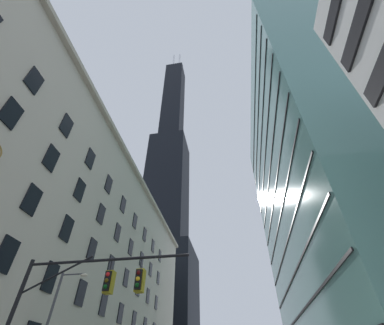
% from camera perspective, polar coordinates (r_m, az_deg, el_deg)
% --- Properties ---
extents(station_building, '(17.08, 62.88, 28.87)m').
position_cam_1_polar(station_building, '(41.42, -26.42, -18.65)').
color(station_building, beige).
rests_on(station_building, ground).
extents(dark_skyscraper, '(23.42, 23.42, 180.24)m').
position_cam_1_polar(dark_skyscraper, '(105.87, -5.94, -10.85)').
color(dark_skyscraper, black).
rests_on(dark_skyscraper, ground).
extents(glass_office_midrise, '(14.20, 40.15, 49.50)m').
position_cam_1_polar(glass_office_midrise, '(45.20, 26.36, -5.20)').
color(glass_office_midrise, slate).
rests_on(glass_office_midrise, ground).
extents(traffic_signal_mast, '(8.76, 0.63, 6.75)m').
position_cam_1_polar(traffic_signal_mast, '(14.84, -23.00, -25.66)').
color(traffic_signal_mast, black).
rests_on(traffic_signal_mast, sidewalk_left).
extents(street_lamppost, '(2.15, 0.32, 7.95)m').
position_cam_1_polar(street_lamppost, '(22.64, -28.60, -28.64)').
color(street_lamppost, '#47474C').
rests_on(street_lamppost, sidewalk_left).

